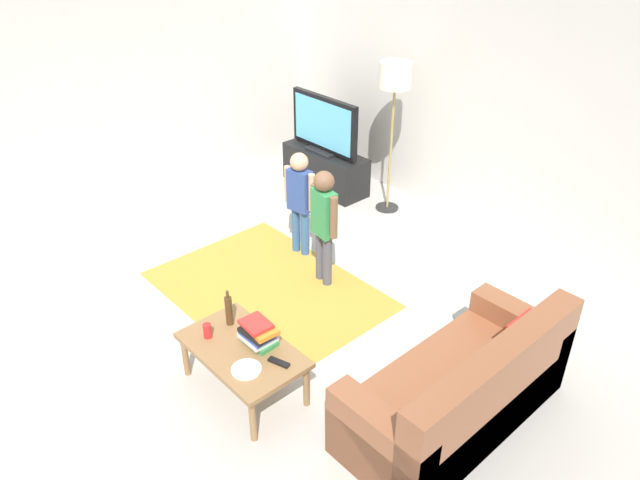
{
  "coord_description": "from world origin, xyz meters",
  "views": [
    {
      "loc": [
        3.46,
        -2.53,
        3.44
      ],
      "look_at": [
        0.0,
        0.6,
        0.65
      ],
      "focal_mm": 33.68,
      "sensor_mm": 36.0,
      "label": 1
    }
  ],
  "objects_px": {
    "child_center": "(324,218)",
    "tv_stand": "(325,169)",
    "bottle": "(229,310)",
    "coffee_table": "(242,353)",
    "tv": "(324,125)",
    "tv_remote": "(279,362)",
    "couch": "(464,395)",
    "soda_can": "(207,331)",
    "plate": "(246,369)",
    "child_near_tv": "(300,195)",
    "floor_lamp": "(395,84)",
    "book_stack": "(258,333)"
  },
  "relations": [
    {
      "from": "floor_lamp",
      "to": "plate",
      "type": "xyz_separation_m",
      "value": [
        1.54,
        -3.21,
        -1.12
      ]
    },
    {
      "from": "tv_stand",
      "to": "plate",
      "type": "height_order",
      "value": "tv_stand"
    },
    {
      "from": "tv_stand",
      "to": "coffee_table",
      "type": "bearing_deg",
      "value": -52.28
    },
    {
      "from": "tv_stand",
      "to": "coffee_table",
      "type": "relative_size",
      "value": 1.2
    },
    {
      "from": "couch",
      "to": "book_stack",
      "type": "height_order",
      "value": "couch"
    },
    {
      "from": "child_center",
      "to": "tv_remote",
      "type": "relative_size",
      "value": 7.03
    },
    {
      "from": "tv_remote",
      "to": "child_near_tv",
      "type": "bearing_deg",
      "value": 117.32
    },
    {
      "from": "tv_stand",
      "to": "couch",
      "type": "distance_m",
      "value": 4.13
    },
    {
      "from": "tv_stand",
      "to": "tv_remote",
      "type": "height_order",
      "value": "tv_stand"
    },
    {
      "from": "coffee_table",
      "to": "plate",
      "type": "xyz_separation_m",
      "value": [
        0.22,
        -0.12,
        0.06
      ]
    },
    {
      "from": "floor_lamp",
      "to": "child_near_tv",
      "type": "relative_size",
      "value": 1.55
    },
    {
      "from": "bottle",
      "to": "soda_can",
      "type": "bearing_deg",
      "value": -84.81
    },
    {
      "from": "bottle",
      "to": "tv_remote",
      "type": "height_order",
      "value": "bottle"
    },
    {
      "from": "child_near_tv",
      "to": "plate",
      "type": "distance_m",
      "value": 2.32
    },
    {
      "from": "floor_lamp",
      "to": "coffee_table",
      "type": "distance_m",
      "value": 3.56
    },
    {
      "from": "book_stack",
      "to": "tv",
      "type": "bearing_deg",
      "value": 129.73
    },
    {
      "from": "child_near_tv",
      "to": "book_stack",
      "type": "distance_m",
      "value": 2.02
    },
    {
      "from": "soda_can",
      "to": "plate",
      "type": "height_order",
      "value": "soda_can"
    },
    {
      "from": "child_near_tv",
      "to": "book_stack",
      "type": "bearing_deg",
      "value": -49.42
    },
    {
      "from": "floor_lamp",
      "to": "soda_can",
      "type": "bearing_deg",
      "value": -72.12
    },
    {
      "from": "couch",
      "to": "tv_remote",
      "type": "relative_size",
      "value": 10.59
    },
    {
      "from": "coffee_table",
      "to": "tv_remote",
      "type": "height_order",
      "value": "tv_remote"
    },
    {
      "from": "tv",
      "to": "couch",
      "type": "distance_m",
      "value": 4.16
    },
    {
      "from": "tv",
      "to": "soda_can",
      "type": "distance_m",
      "value": 3.66
    },
    {
      "from": "bottle",
      "to": "soda_can",
      "type": "xyz_separation_m",
      "value": [
        0.02,
        -0.22,
        -0.07
      ]
    },
    {
      "from": "child_center",
      "to": "tv",
      "type": "bearing_deg",
      "value": 137.47
    },
    {
      "from": "bottle",
      "to": "coffee_table",
      "type": "bearing_deg",
      "value": -18.43
    },
    {
      "from": "bottle",
      "to": "tv_stand",
      "type": "bearing_deg",
      "value": 124.8
    },
    {
      "from": "book_stack",
      "to": "bottle",
      "type": "height_order",
      "value": "bottle"
    },
    {
      "from": "tv",
      "to": "tv_remote",
      "type": "xyz_separation_m",
      "value": [
        2.59,
        -2.82,
        -0.42
      ]
    },
    {
      "from": "coffee_table",
      "to": "tv_remote",
      "type": "relative_size",
      "value": 5.88
    },
    {
      "from": "coffee_table",
      "to": "plate",
      "type": "bearing_deg",
      "value": -28.58
    },
    {
      "from": "coffee_table",
      "to": "plate",
      "type": "height_order",
      "value": "plate"
    },
    {
      "from": "child_center",
      "to": "tv_remote",
      "type": "xyz_separation_m",
      "value": [
        1.01,
        -1.37,
        -0.29
      ]
    },
    {
      "from": "couch",
      "to": "book_stack",
      "type": "bearing_deg",
      "value": -147.19
    },
    {
      "from": "tv_stand",
      "to": "floor_lamp",
      "type": "relative_size",
      "value": 0.67
    },
    {
      "from": "tv_remote",
      "to": "plate",
      "type": "distance_m",
      "value": 0.24
    },
    {
      "from": "tv",
      "to": "child_near_tv",
      "type": "bearing_deg",
      "value": -51.3
    },
    {
      "from": "tv_remote",
      "to": "floor_lamp",
      "type": "bearing_deg",
      "value": 100.5
    },
    {
      "from": "tv_stand",
      "to": "couch",
      "type": "xyz_separation_m",
      "value": [
        3.63,
        -1.98,
        0.05
      ]
    },
    {
      "from": "floor_lamp",
      "to": "coffee_table",
      "type": "xyz_separation_m",
      "value": [
        1.32,
        -3.09,
        -1.17
      ]
    },
    {
      "from": "child_near_tv",
      "to": "tv_stand",
      "type": "bearing_deg",
      "value": 128.24
    },
    {
      "from": "bottle",
      "to": "tv_remote",
      "type": "bearing_deg",
      "value": 0.0
    },
    {
      "from": "child_center",
      "to": "tv_stand",
      "type": "bearing_deg",
      "value": 137.07
    },
    {
      "from": "tv_stand",
      "to": "bottle",
      "type": "height_order",
      "value": "bottle"
    },
    {
      "from": "tv",
      "to": "couch",
      "type": "xyz_separation_m",
      "value": [
        3.63,
        -1.96,
        -0.56
      ]
    },
    {
      "from": "child_near_tv",
      "to": "coffee_table",
      "type": "relative_size",
      "value": 1.15
    },
    {
      "from": "couch",
      "to": "plate",
      "type": "height_order",
      "value": "couch"
    },
    {
      "from": "tv_stand",
      "to": "bottle",
      "type": "relative_size",
      "value": 3.8
    },
    {
      "from": "child_near_tv",
      "to": "tv_remote",
      "type": "distance_m",
      "value": 2.23
    }
  ]
}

